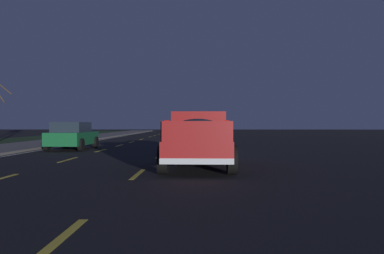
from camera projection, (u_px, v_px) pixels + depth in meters
ground at (146, 145)px, 27.54m from camera, size 144.00×144.00×0.00m
sidewalk_shoulder at (34, 144)px, 27.66m from camera, size 108.00×4.00×0.12m
lane_markings at (111, 143)px, 31.31m from camera, size 108.00×7.04×0.01m
pickup_truck at (198, 138)px, 13.85m from camera, size 5.45×2.34×1.87m
sedan_green at (72, 136)px, 23.24m from camera, size 4.41×2.04×1.54m
sedan_white at (202, 137)px, 20.92m from camera, size 4.43×2.08×1.54m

